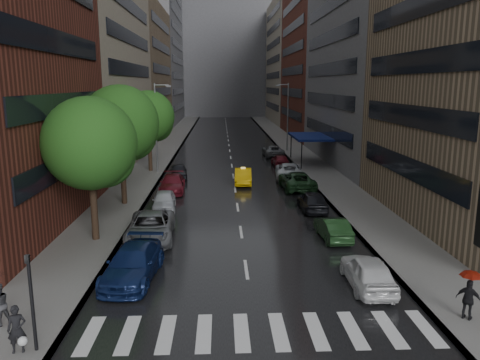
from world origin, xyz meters
name	(u,v)px	position (x,y,z in m)	size (l,w,h in m)	color
ground	(251,307)	(0.00, 0.00, 0.00)	(220.00, 220.00, 0.00)	gray
road	(229,147)	(0.00, 50.00, 0.01)	(14.00, 140.00, 0.01)	black
sidewalk_left	(167,147)	(-9.00, 50.00, 0.07)	(4.00, 140.00, 0.15)	gray
sidewalk_right	(290,146)	(9.00, 50.00, 0.07)	(4.00, 140.00, 0.15)	gray
crosswalk	(260,332)	(0.20, -2.00, 0.01)	(13.15, 2.80, 0.01)	silver
buildings_left	(132,39)	(-15.00, 58.79, 15.99)	(8.00, 108.00, 38.00)	maroon
buildings_right	(325,44)	(15.00, 56.70, 15.03)	(8.05, 109.10, 36.00)	#937A5B
building_far	(224,58)	(0.00, 118.00, 16.00)	(40.00, 14.00, 32.00)	slate
tree_near	(90,144)	(-8.60, 8.61, 5.78)	(5.30, 5.30, 8.45)	#382619
tree_mid	(121,124)	(-8.60, 16.97, 6.20)	(5.68, 5.68, 9.06)	#382619
tree_far	(149,117)	(-8.60, 30.64, 5.78)	(5.30, 5.30, 8.45)	#382619
taxi	(243,176)	(0.81, 24.22, 0.72)	(1.52, 4.35, 1.43)	#E2AC0B
parked_cars_left	(160,209)	(-5.40, 12.99, 0.76)	(2.91, 29.03, 1.59)	#11204F
parked_cars_right	(295,178)	(5.40, 23.10, 0.75)	(3.10, 43.87, 1.58)	white
ped_bag_walker	(17,330)	(-8.13, -3.23, 0.96)	(0.70, 0.53, 1.67)	black
ped_red_umbrella	(470,290)	(8.27, -1.63, 1.33)	(0.96, 0.92, 2.01)	black
traffic_light	(31,293)	(-7.60, -3.12, 2.23)	(0.18, 0.15, 3.45)	black
street_lamp_left	(157,126)	(-7.72, 30.00, 4.89)	(1.74, 0.22, 9.00)	gray
street_lamp_right	(287,115)	(7.72, 45.00, 4.89)	(1.74, 0.22, 9.00)	gray
awning	(310,137)	(8.98, 35.00, 3.13)	(4.00, 8.00, 3.12)	navy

